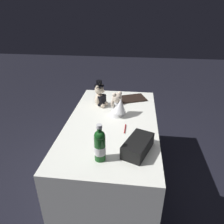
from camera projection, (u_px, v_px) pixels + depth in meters
name	position (u px, v px, depth m)	size (l,w,h in m)	color
ground_plane	(112.00, 180.00, 2.37)	(12.00, 12.00, 0.00)	black
reception_table	(112.00, 153.00, 2.19)	(1.55, 0.85, 0.76)	white
teddy_bear_groom	(100.00, 96.00, 2.27)	(0.15, 0.15, 0.29)	beige
teddy_bear_bride	(118.00, 105.00, 2.07)	(0.21, 0.21, 0.25)	white
champagne_bottle	(100.00, 145.00, 1.47)	(0.08, 0.08, 0.29)	#16501C
signing_pen	(125.00, 129.00, 1.88)	(0.15, 0.01, 0.01)	maroon
gift_case_black	(138.00, 146.00, 1.59)	(0.33, 0.25, 0.10)	black
guestbook	(132.00, 98.00, 2.48)	(0.21, 0.30, 0.02)	black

